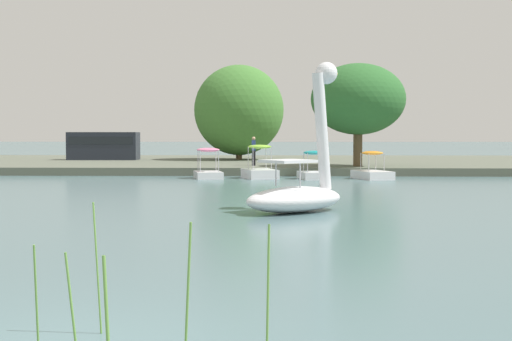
% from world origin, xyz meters
% --- Properties ---
extents(shore_bank_far, '(135.04, 22.86, 0.43)m').
position_xyz_m(shore_bank_far, '(0.00, 41.77, 0.22)').
color(shore_bank_far, '#5B6051').
rests_on(shore_bank_far, ground_plane).
extents(swan_boat, '(3.50, 3.33, 4.31)m').
position_xyz_m(swan_boat, '(2.74, 13.20, 0.82)').
color(swan_boat, white).
rests_on(swan_boat, ground_plane).
extents(pedal_boat_orange, '(1.99, 2.63, 1.38)m').
position_xyz_m(pedal_boat_orange, '(6.75, 28.23, 0.38)').
color(pedal_boat_orange, white).
rests_on(pedal_boat_orange, ground_plane).
extents(pedal_boat_teal, '(1.59, 2.18, 1.40)m').
position_xyz_m(pedal_boat_teal, '(3.81, 28.12, 0.40)').
color(pedal_boat_teal, white).
rests_on(pedal_boat_teal, ground_plane).
extents(pedal_boat_lime, '(2.02, 2.60, 1.69)m').
position_xyz_m(pedal_boat_lime, '(1.15, 28.62, 0.45)').
color(pedal_boat_lime, white).
rests_on(pedal_boat_lime, ground_plane).
extents(pedal_boat_pink, '(1.71, 2.32, 1.53)m').
position_xyz_m(pedal_boat_pink, '(-1.43, 28.40, 0.47)').
color(pedal_boat_pink, white).
rests_on(pedal_boat_pink, ground_plane).
extents(tree_broadleaf_right, '(6.86, 7.03, 5.70)m').
position_xyz_m(tree_broadleaf_right, '(6.49, 32.57, 4.14)').
color(tree_broadleaf_right, brown).
rests_on(tree_broadleaf_right, shore_bank_far).
extents(tree_willow_near_path, '(8.24, 8.31, 6.64)m').
position_xyz_m(tree_willow_near_path, '(-0.72, 42.78, 3.90)').
color(tree_willow_near_path, brown).
rests_on(tree_willow_near_path, shore_bank_far).
extents(person_on_path, '(0.24, 0.21, 1.64)m').
position_xyz_m(person_on_path, '(0.67, 33.30, 1.29)').
color(person_on_path, black).
rests_on(person_on_path, shore_bank_far).
extents(parked_van, '(4.85, 1.89, 1.93)m').
position_xyz_m(parked_van, '(-10.17, 42.17, 1.48)').
color(parked_van, '#1E232D').
rests_on(parked_van, shore_bank_far).
extents(reed_clump_foreground, '(3.59, 1.44, 1.46)m').
position_xyz_m(reed_clump_foreground, '(0.27, 0.04, 0.58)').
color(reed_clump_foreground, '#669942').
rests_on(reed_clump_foreground, ground_plane).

